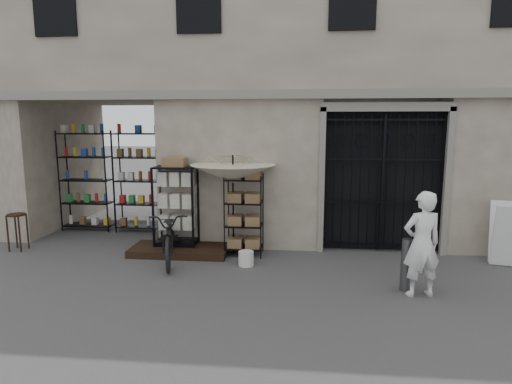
# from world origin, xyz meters

# --- Properties ---
(ground) EXTENTS (80.00, 80.00, 0.00)m
(ground) POSITION_xyz_m (0.00, 0.00, 0.00)
(ground) COLOR #262629
(ground) RESTS_ON ground
(main_building) EXTENTS (14.00, 4.00, 9.00)m
(main_building) POSITION_xyz_m (0.00, 4.00, 4.50)
(main_building) COLOR #AA9F8B
(main_building) RESTS_ON ground
(shop_recess) EXTENTS (3.00, 1.70, 3.00)m
(shop_recess) POSITION_xyz_m (-4.50, 2.80, 1.50)
(shop_recess) COLOR black
(shop_recess) RESTS_ON ground
(shop_shelving) EXTENTS (2.70, 0.50, 2.50)m
(shop_shelving) POSITION_xyz_m (-4.55, 3.30, 1.25)
(shop_shelving) COLOR black
(shop_shelving) RESTS_ON ground
(iron_gate) EXTENTS (2.50, 0.21, 3.00)m
(iron_gate) POSITION_xyz_m (1.75, 2.28, 1.50)
(iron_gate) COLOR black
(iron_gate) RESTS_ON ground
(step_platform) EXTENTS (2.00, 0.90, 0.15)m
(step_platform) POSITION_xyz_m (-2.40, 1.55, 0.07)
(step_platform) COLOR black
(step_platform) RESTS_ON ground
(display_cabinet) EXTENTS (0.92, 0.68, 1.79)m
(display_cabinet) POSITION_xyz_m (-2.51, 1.73, 0.89)
(display_cabinet) COLOR black
(display_cabinet) RESTS_ON step_platform
(wire_rack) EXTENTS (0.81, 0.65, 1.67)m
(wire_rack) POSITION_xyz_m (-1.07, 1.63, 0.82)
(wire_rack) COLOR black
(wire_rack) RESTS_ON ground
(market_umbrella) EXTENTS (1.85, 1.87, 2.46)m
(market_umbrella) POSITION_xyz_m (-1.30, 1.69, 1.77)
(market_umbrella) COLOR black
(market_umbrella) RESTS_ON ground
(white_bucket) EXTENTS (0.38, 0.38, 0.28)m
(white_bucket) POSITION_xyz_m (-0.95, 0.95, 0.14)
(white_bucket) COLOR silver
(white_bucket) RESTS_ON ground
(bicycle) EXTENTS (0.93, 1.18, 1.97)m
(bicycle) POSITION_xyz_m (-2.45, 1.06, 0.00)
(bicycle) COLOR black
(bicycle) RESTS_ON ground
(wooden_stool) EXTENTS (0.40, 0.40, 0.79)m
(wooden_stool) POSITION_xyz_m (-5.90, 1.47, 0.42)
(wooden_stool) COLOR black
(wooden_stool) RESTS_ON ground
(steel_bollard) EXTENTS (0.20, 0.20, 0.87)m
(steel_bollard) POSITION_xyz_m (1.76, -0.01, 0.43)
(steel_bollard) COLOR #525254
(steel_bollard) RESTS_ON ground
(shopkeeper) EXTENTS (1.00, 1.77, 0.40)m
(shopkeeper) POSITION_xyz_m (1.94, -0.19, 0.00)
(shopkeeper) COLOR white
(shopkeeper) RESTS_ON ground
(easel_sign) EXTENTS (0.70, 0.76, 1.18)m
(easel_sign) POSITION_xyz_m (3.97, 1.43, 0.61)
(easel_sign) COLOR silver
(easel_sign) RESTS_ON ground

